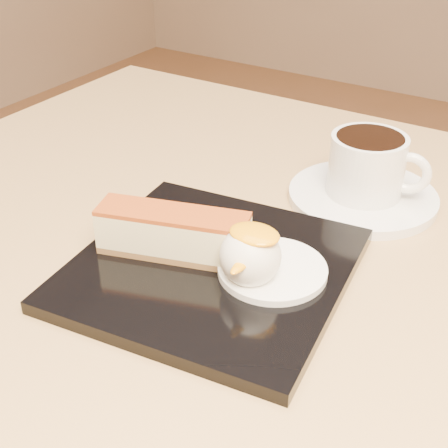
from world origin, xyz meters
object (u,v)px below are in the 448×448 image
Objects in this scene: table at (199,385)px; coffee_cup at (369,165)px; ice_cream_scoop at (250,256)px; cheesecake at (173,233)px; saucer at (363,197)px; dessert_plate at (211,269)px.

coffee_cup is at bearing 63.41° from table.
ice_cream_scoop is at bearing -14.17° from table.
coffee_cup is (0.09, 0.18, 0.20)m from table.
ice_cream_scoop reaches higher than cheesecake.
cheesecake is 2.70× the size of ice_cream_scoop.
table is 6.02× the size of cheesecake.
table is 7.96× the size of coffee_cup.
cheesecake is 0.22m from saucer.
dessert_plate is 1.66× the size of cheesecake.
cheesecake is 0.89× the size of saucer.
dessert_plate is at bearing -108.27° from saucer.
saucer is (0.06, 0.19, -0.00)m from dessert_plate.
cheesecake reaches higher than dessert_plate.
saucer is at bearing 46.17° from cheesecake.
dessert_plate is 2.19× the size of coffee_cup.
ice_cream_scoop reaches higher than table.
table is at bearing 155.29° from dessert_plate.
table is at bearing 40.18° from cheesecake.
cheesecake is 0.22m from coffee_cup.
ice_cream_scoop reaches higher than dessert_plate.
dessert_plate is 0.04m from cheesecake.
ice_cream_scoop is at bearing -96.50° from saucer.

